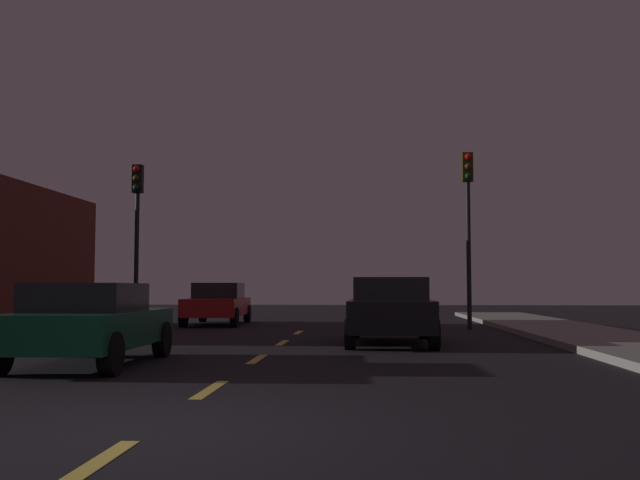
{
  "coord_description": "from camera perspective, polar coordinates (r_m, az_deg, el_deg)",
  "views": [
    {
      "loc": [
        1.96,
        -6.26,
        1.27
      ],
      "look_at": [
        0.58,
        14.66,
        2.68
      ],
      "focal_mm": 39.92,
      "sensor_mm": 36.0,
      "label": 1
    }
  ],
  "objects": [
    {
      "name": "ground_plane",
      "position": [
        13.47,
        -4.67,
        -9.26
      ],
      "size": [
        80.0,
        80.0,
        0.0
      ],
      "primitive_type": "plane",
      "color": "black"
    },
    {
      "name": "lane_stripe_nearest",
      "position": [
        5.57,
        -17.71,
        -16.8
      ],
      "size": [
        0.16,
        1.6,
        0.01
      ],
      "primitive_type": "cube",
      "color": "#EACC4C",
      "rests_on": "ground_plane"
    },
    {
      "name": "lane_stripe_second",
      "position": [
        9.16,
        -8.8,
        -11.75
      ],
      "size": [
        0.16,
        1.6,
        0.01
      ],
      "primitive_type": "cube",
      "color": "#EACC4C",
      "rests_on": "ground_plane"
    },
    {
      "name": "lane_stripe_third",
      "position": [
        12.87,
        -5.06,
        -9.48
      ],
      "size": [
        0.16,
        1.6,
        0.01
      ],
      "primitive_type": "cube",
      "color": "#EACC4C",
      "rests_on": "ground_plane"
    },
    {
      "name": "lane_stripe_fourth",
      "position": [
        16.63,
        -3.03,
        -8.22
      ],
      "size": [
        0.16,
        1.6,
        0.01
      ],
      "primitive_type": "cube",
      "color": "#EACC4C",
      "rests_on": "ground_plane"
    },
    {
      "name": "lane_stripe_fifth",
      "position": [
        20.4,
        -1.75,
        -7.41
      ],
      "size": [
        0.16,
        1.6,
        0.01
      ],
      "primitive_type": "cube",
      "color": "#EACC4C",
      "rests_on": "ground_plane"
    },
    {
      "name": "traffic_signal_left",
      "position": [
        23.28,
        -14.46,
        2.05
      ],
      "size": [
        0.32,
        0.38,
        5.18
      ],
      "color": "black",
      "rests_on": "ground_plane"
    },
    {
      "name": "traffic_signal_right",
      "position": [
        22.35,
        11.79,
        2.68
      ],
      "size": [
        0.32,
        0.38,
        5.44
      ],
      "color": "black",
      "rests_on": "ground_plane"
    },
    {
      "name": "car_stopped_ahead",
      "position": [
        16.36,
        5.66,
        -5.59
      ],
      "size": [
        1.98,
        4.5,
        1.5
      ],
      "color": "black",
      "rests_on": "ground_plane"
    },
    {
      "name": "car_adjacent_lane",
      "position": [
        12.33,
        -18.01,
        -6.31
      ],
      "size": [
        1.99,
        4.04,
        1.35
      ],
      "color": "#0F4C2D",
      "rests_on": "ground_plane"
    },
    {
      "name": "car_oncoming_far",
      "position": [
        25.07,
        -8.19,
        -5.03
      ],
      "size": [
        2.07,
        4.62,
        1.44
      ],
      "color": "#B21919",
      "rests_on": "ground_plane"
    }
  ]
}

